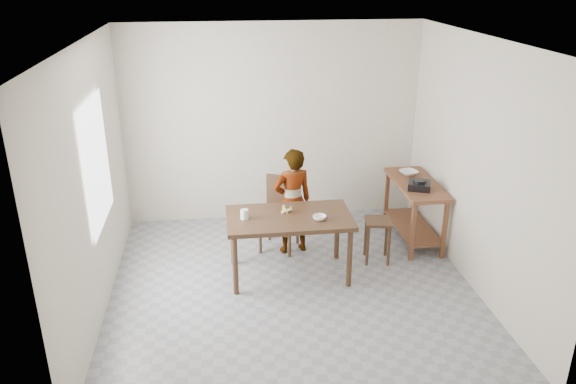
{
  "coord_description": "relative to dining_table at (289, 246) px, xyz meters",
  "views": [
    {
      "loc": [
        -0.75,
        -5.36,
        3.36
      ],
      "look_at": [
        0.0,
        0.4,
        1.0
      ],
      "focal_mm": 35.0,
      "sensor_mm": 36.0,
      "label": 1
    }
  ],
  "objects": [
    {
      "name": "floor",
      "position": [
        0.0,
        -0.3,
        -0.4
      ],
      "size": [
        4.0,
        4.0,
        0.04
      ],
      "primitive_type": "cube",
      "color": "gray",
      "rests_on": "ground"
    },
    {
      "name": "dining_chair",
      "position": [
        -0.04,
        0.68,
        0.08
      ],
      "size": [
        0.58,
        0.58,
        0.91
      ],
      "primitive_type": null,
      "rotation": [
        0.0,
        0.0,
        -0.41
      ],
      "color": "#3D2818",
      "rests_on": "floor"
    },
    {
      "name": "wall_back",
      "position": [
        0.0,
        1.72,
        0.98
      ],
      "size": [
        4.0,
        0.04,
        2.7
      ],
      "primitive_type": "cube",
      "color": "beige",
      "rests_on": "ground"
    },
    {
      "name": "wall_front",
      "position": [
        0.0,
        -2.32,
        0.98
      ],
      "size": [
        4.0,
        0.04,
        2.7
      ],
      "primitive_type": "cube",
      "color": "beige",
      "rests_on": "ground"
    },
    {
      "name": "prep_counter",
      "position": [
        1.72,
        0.7,
        0.03
      ],
      "size": [
        0.5,
        1.2,
        0.8
      ],
      "primitive_type": null,
      "color": "brown",
      "rests_on": "floor"
    },
    {
      "name": "small_bowl",
      "position": [
        0.32,
        -0.14,
        0.4
      ],
      "size": [
        0.17,
        0.17,
        0.05
      ],
      "primitive_type": "imported",
      "rotation": [
        0.0,
        0.0,
        -0.1
      ],
      "color": "silver",
      "rests_on": "dining_table"
    },
    {
      "name": "serving_bowl",
      "position": [
        1.71,
        0.98,
        0.45
      ],
      "size": [
        0.29,
        0.29,
        0.06
      ],
      "primitive_type": "imported",
      "rotation": [
        0.0,
        0.0,
        0.31
      ],
      "color": "silver",
      "rests_on": "prep_counter"
    },
    {
      "name": "child",
      "position": [
        0.12,
        0.59,
        0.3
      ],
      "size": [
        0.55,
        0.43,
        1.35
      ],
      "primitive_type": "imported",
      "rotation": [
        0.0,
        0.0,
        3.37
      ],
      "color": "silver",
      "rests_on": "floor"
    },
    {
      "name": "wall_right",
      "position": [
        2.02,
        -0.3,
        0.98
      ],
      "size": [
        0.04,
        4.0,
        2.7
      ],
      "primitive_type": "cube",
      "color": "beige",
      "rests_on": "ground"
    },
    {
      "name": "gas_burner",
      "position": [
        1.68,
        0.49,
        0.47
      ],
      "size": [
        0.34,
        0.34,
        0.09
      ],
      "primitive_type": "cube",
      "rotation": [
        0.0,
        0.0,
        -0.38
      ],
      "color": "black",
      "rests_on": "prep_counter"
    },
    {
      "name": "ceiling",
      "position": [
        0.0,
        -0.3,
        2.35
      ],
      "size": [
        4.0,
        4.0,
        0.04
      ],
      "primitive_type": "cube",
      "color": "white",
      "rests_on": "wall_back"
    },
    {
      "name": "dining_table",
      "position": [
        0.0,
        0.0,
        0.0
      ],
      "size": [
        1.4,
        0.8,
        0.75
      ],
      "primitive_type": null,
      "color": "#3D2818",
      "rests_on": "floor"
    },
    {
      "name": "window_pane",
      "position": [
        -1.97,
        -0.1,
        1.12
      ],
      "size": [
        0.02,
        1.1,
        1.3
      ],
      "primitive_type": "cube",
      "color": "white",
      "rests_on": "wall_left"
    },
    {
      "name": "glass_tumbler",
      "position": [
        -0.5,
        -0.01,
        0.43
      ],
      "size": [
        0.1,
        0.1,
        0.11
      ],
      "primitive_type": "cylinder",
      "rotation": [
        0.0,
        0.0,
        0.11
      ],
      "color": "silver",
      "rests_on": "dining_table"
    },
    {
      "name": "banana",
      "position": [
        -0.02,
        0.1,
        0.4
      ],
      "size": [
        0.18,
        0.16,
        0.05
      ],
      "primitive_type": null,
      "rotation": [
        0.0,
        0.0,
        0.42
      ],
      "color": "#E7D94F",
      "rests_on": "dining_table"
    },
    {
      "name": "stool",
      "position": [
        1.1,
        0.21,
        -0.1
      ],
      "size": [
        0.35,
        0.35,
        0.54
      ],
      "primitive_type": null,
      "rotation": [
        0.0,
        0.0,
        -0.16
      ],
      "color": "#3D2818",
      "rests_on": "floor"
    },
    {
      "name": "wall_left",
      "position": [
        -2.02,
        -0.3,
        0.98
      ],
      "size": [
        0.04,
        4.0,
        2.7
      ],
      "primitive_type": "cube",
      "color": "beige",
      "rests_on": "ground"
    }
  ]
}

